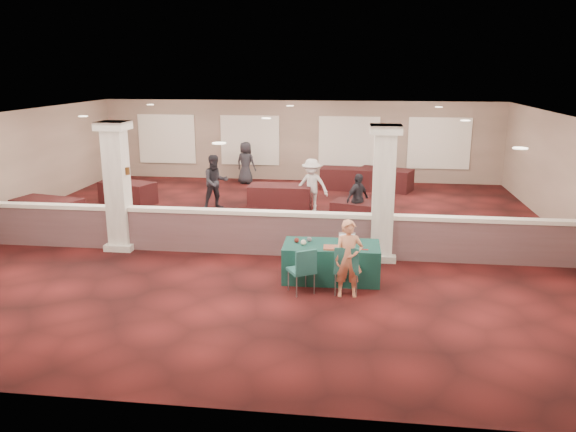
# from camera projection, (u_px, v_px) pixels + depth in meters

# --- Properties ---
(ground) EXTENTS (16.00, 16.00, 0.00)m
(ground) POSITION_uv_depth(u_px,v_px,m) (267.00, 236.00, 15.30)
(ground) COLOR #4B1312
(ground) RESTS_ON ground
(wall_back) EXTENTS (16.00, 0.04, 3.20)m
(wall_back) POSITION_uv_depth(u_px,v_px,m) (299.00, 141.00, 22.57)
(wall_back) COLOR #7B6555
(wall_back) RESTS_ON ground
(wall_front) EXTENTS (16.00, 0.04, 3.20)m
(wall_front) POSITION_uv_depth(u_px,v_px,m) (166.00, 296.00, 7.22)
(wall_front) COLOR #7B6555
(wall_front) RESTS_ON ground
(ceiling) EXTENTS (16.00, 16.00, 0.02)m
(ceiling) POSITION_uv_depth(u_px,v_px,m) (266.00, 118.00, 14.49)
(ceiling) COLOR silver
(ceiling) RESTS_ON wall_back
(partition_wall) EXTENTS (15.60, 0.28, 1.10)m
(partition_wall) POSITION_uv_depth(u_px,v_px,m) (257.00, 232.00, 13.72)
(partition_wall) COLOR brown
(partition_wall) RESTS_ON ground
(column_left) EXTENTS (0.72, 0.72, 3.20)m
(column_left) POSITION_uv_depth(u_px,v_px,m) (118.00, 185.00, 13.87)
(column_left) COLOR beige
(column_left) RESTS_ON ground
(column_right) EXTENTS (0.72, 0.72, 3.20)m
(column_right) POSITION_uv_depth(u_px,v_px,m) (383.00, 192.00, 13.08)
(column_right) COLOR beige
(column_right) RESTS_ON ground
(sconce_left) EXTENTS (0.12, 0.12, 0.18)m
(sconce_left) POSITION_uv_depth(u_px,v_px,m) (106.00, 170.00, 13.81)
(sconce_left) COLOR brown
(sconce_left) RESTS_ON column_left
(sconce_right) EXTENTS (0.12, 0.12, 0.18)m
(sconce_right) POSITION_uv_depth(u_px,v_px,m) (127.00, 171.00, 13.75)
(sconce_right) COLOR brown
(sconce_right) RESTS_ON column_left
(near_table) EXTENTS (2.08, 1.07, 0.79)m
(near_table) POSITION_uv_depth(u_px,v_px,m) (331.00, 262.00, 12.10)
(near_table) COLOR #103D2F
(near_table) RESTS_ON ground
(conf_chair_main) EXTENTS (0.51, 0.52, 1.02)m
(conf_chair_main) POSITION_uv_depth(u_px,v_px,m) (347.00, 266.00, 11.24)
(conf_chair_main) COLOR #1C534D
(conf_chair_main) RESTS_ON ground
(conf_chair_side) EXTENTS (0.66, 0.66, 0.96)m
(conf_chair_side) POSITION_uv_depth(u_px,v_px,m) (303.00, 267.00, 11.27)
(conf_chair_side) COLOR #1C534D
(conf_chair_side) RESTS_ON ground
(woman) EXTENTS (0.60, 0.43, 1.57)m
(woman) POSITION_uv_depth(u_px,v_px,m) (348.00, 259.00, 11.11)
(woman) COLOR tan
(woman) RESTS_ON ground
(far_table_front_left) EXTENTS (2.09, 1.37, 0.78)m
(far_table_front_left) POSITION_uv_depth(u_px,v_px,m) (48.00, 212.00, 16.28)
(far_table_front_left) COLOR black
(far_table_front_left) RESTS_ON ground
(far_table_front_center) EXTENTS (2.00, 1.02, 0.80)m
(far_table_front_center) POSITION_uv_depth(u_px,v_px,m) (280.00, 197.00, 18.09)
(far_table_front_center) COLOR black
(far_table_front_center) RESTS_ON ground
(far_table_front_right) EXTENTS (1.80, 1.26, 0.66)m
(far_table_front_right) POSITION_uv_depth(u_px,v_px,m) (360.00, 213.00, 16.41)
(far_table_front_right) COLOR black
(far_table_front_right) RESTS_ON ground
(far_table_back_left) EXTENTS (2.01, 1.45, 0.74)m
(far_table_back_left) POSITION_uv_depth(u_px,v_px,m) (128.00, 193.00, 18.92)
(far_table_back_left) COLOR black
(far_table_back_left) RESTS_ON ground
(far_table_back_center) EXTENTS (2.03, 1.13, 0.80)m
(far_table_back_center) POSITION_uv_depth(u_px,v_px,m) (347.00, 179.00, 21.19)
(far_table_back_center) COLOR black
(far_table_back_center) RESTS_ON ground
(far_table_back_right) EXTENTS (2.20, 1.62, 0.80)m
(far_table_back_right) POSITION_uv_depth(u_px,v_px,m) (385.00, 179.00, 21.02)
(far_table_back_right) COLOR black
(far_table_back_right) RESTS_ON ground
(attendee_a) EXTENTS (0.96, 0.83, 1.75)m
(attendee_a) POSITION_uv_depth(u_px,v_px,m) (215.00, 182.00, 18.13)
(attendee_a) COLOR black
(attendee_a) RESTS_ON ground
(attendee_b) EXTENTS (1.16, 0.70, 1.69)m
(attendee_b) POSITION_uv_depth(u_px,v_px,m) (311.00, 185.00, 17.76)
(attendee_b) COLOR silver
(attendee_b) RESTS_ON ground
(attendee_c) EXTENTS (0.89, 0.95, 1.51)m
(attendee_c) POSITION_uv_depth(u_px,v_px,m) (357.00, 199.00, 16.26)
(attendee_c) COLOR black
(attendee_c) RESTS_ON ground
(attendee_d) EXTENTS (0.92, 0.70, 1.66)m
(attendee_d) POSITION_uv_depth(u_px,v_px,m) (246.00, 163.00, 22.05)
(attendee_d) COLOR black
(attendee_d) RESTS_ON ground
(laptop_base) EXTENTS (0.36, 0.26, 0.02)m
(laptop_base) POSITION_uv_depth(u_px,v_px,m) (347.00, 245.00, 11.91)
(laptop_base) COLOR silver
(laptop_base) RESTS_ON near_table
(laptop_screen) EXTENTS (0.36, 0.02, 0.24)m
(laptop_screen) POSITION_uv_depth(u_px,v_px,m) (347.00, 238.00, 12.00)
(laptop_screen) COLOR silver
(laptop_screen) RESTS_ON near_table
(screen_glow) EXTENTS (0.32, 0.01, 0.21)m
(screen_glow) POSITION_uv_depth(u_px,v_px,m) (347.00, 239.00, 11.99)
(screen_glow) COLOR silver
(screen_glow) RESTS_ON near_table
(knitting) EXTENTS (0.44, 0.33, 0.03)m
(knitting) POSITION_uv_depth(u_px,v_px,m) (334.00, 248.00, 11.73)
(knitting) COLOR #D44E21
(knitting) RESTS_ON near_table
(yarn_cream) EXTENTS (0.12, 0.12, 0.12)m
(yarn_cream) POSITION_uv_depth(u_px,v_px,m) (303.00, 242.00, 11.94)
(yarn_cream) COLOR beige
(yarn_cream) RESTS_ON near_table
(yarn_red) EXTENTS (0.11, 0.11, 0.11)m
(yarn_red) POSITION_uv_depth(u_px,v_px,m) (297.00, 240.00, 12.11)
(yarn_red) COLOR maroon
(yarn_red) RESTS_ON near_table
(yarn_grey) EXTENTS (0.11, 0.11, 0.11)m
(yarn_grey) POSITION_uv_depth(u_px,v_px,m) (309.00, 239.00, 12.16)
(yarn_grey) COLOR #46464B
(yarn_grey) RESTS_ON near_table
(scissors) EXTENTS (0.13, 0.04, 0.01)m
(scissors) POSITION_uv_depth(u_px,v_px,m) (365.00, 250.00, 11.63)
(scissors) COLOR red
(scissors) RESTS_ON near_table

